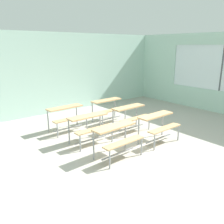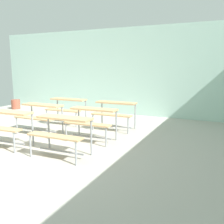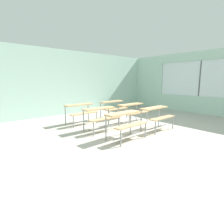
# 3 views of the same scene
# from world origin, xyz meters

# --- Properties ---
(ground) EXTENTS (10.00, 9.00, 0.05)m
(ground) POSITION_xyz_m (0.00, 0.00, -0.03)
(ground) COLOR #ADA89E
(wall_back) EXTENTS (10.00, 0.12, 3.00)m
(wall_back) POSITION_xyz_m (0.00, 4.50, 1.50)
(wall_back) COLOR silver
(wall_back) RESTS_ON ground
(desk_bench_r0c0) EXTENTS (1.13, 0.64, 0.74)m
(desk_bench_r0c0) POSITION_xyz_m (-0.52, -0.01, 0.56)
(desk_bench_r0c0) COLOR tan
(desk_bench_r0c0) RESTS_ON ground
(desk_bench_r0c1) EXTENTS (1.11, 0.61, 0.74)m
(desk_bench_r0c1) POSITION_xyz_m (0.92, 0.01, 0.56)
(desk_bench_r0c1) COLOR tan
(desk_bench_r0c1) RESTS_ON ground
(desk_bench_r1c0) EXTENTS (1.10, 0.59, 0.74)m
(desk_bench_r1c0) POSITION_xyz_m (-0.54, 1.09, 0.56)
(desk_bench_r1c0) COLOR tan
(desk_bench_r1c0) RESTS_ON ground
(desk_bench_r1c1) EXTENTS (1.11, 0.61, 0.74)m
(desk_bench_r1c1) POSITION_xyz_m (0.95, 1.11, 0.56)
(desk_bench_r1c1) COLOR tan
(desk_bench_r1c1) RESTS_ON ground
(desk_bench_r2c0) EXTENTS (1.12, 0.63, 0.74)m
(desk_bench_r2c0) POSITION_xyz_m (-0.58, 2.28, 0.56)
(desk_bench_r2c0) COLOR tan
(desk_bench_r2c0) RESTS_ON ground
(desk_bench_r2c1) EXTENTS (1.11, 0.62, 0.74)m
(desk_bench_r2c1) POSITION_xyz_m (0.99, 2.26, 0.56)
(desk_bench_r2c1) COLOR tan
(desk_bench_r2c1) RESTS_ON ground
(trash_bin) EXTENTS (0.34, 0.34, 0.37)m
(trash_bin) POSITION_xyz_m (-4.00, 3.59, 0.18)
(trash_bin) COLOR #9E4C38
(trash_bin) RESTS_ON ground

